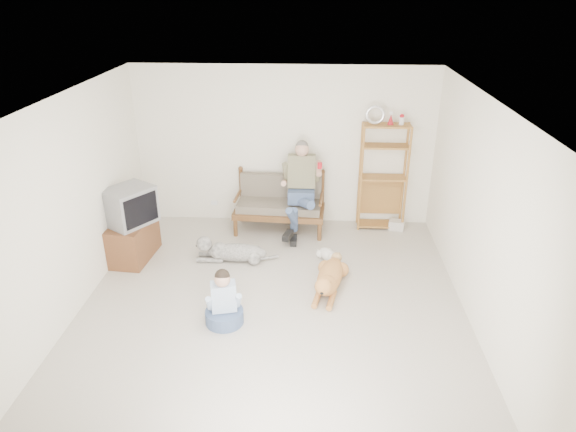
# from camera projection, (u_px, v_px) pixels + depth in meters

# --- Properties ---
(floor) EXTENTS (5.50, 5.50, 0.00)m
(floor) POSITION_uv_depth(u_px,v_px,m) (272.00, 309.00, 6.69)
(floor) COLOR beige
(floor) RESTS_ON ground
(ceiling) EXTENTS (5.50, 5.50, 0.00)m
(ceiling) POSITION_uv_depth(u_px,v_px,m) (269.00, 102.00, 5.56)
(ceiling) COLOR white
(ceiling) RESTS_ON ground
(wall_back) EXTENTS (5.00, 0.00, 5.00)m
(wall_back) POSITION_uv_depth(u_px,v_px,m) (284.00, 147.00, 8.62)
(wall_back) COLOR white
(wall_back) RESTS_ON ground
(wall_front) EXTENTS (5.00, 0.00, 5.00)m
(wall_front) POSITION_uv_depth(u_px,v_px,m) (239.00, 376.00, 3.63)
(wall_front) COLOR white
(wall_front) RESTS_ON ground
(wall_left) EXTENTS (0.00, 5.50, 5.50)m
(wall_left) POSITION_uv_depth(u_px,v_px,m) (66.00, 210.00, 6.25)
(wall_left) COLOR white
(wall_left) RESTS_ON ground
(wall_right) EXTENTS (0.00, 5.50, 5.50)m
(wall_right) POSITION_uv_depth(u_px,v_px,m) (483.00, 219.00, 6.01)
(wall_right) COLOR white
(wall_right) RESTS_ON ground
(loveseat) EXTENTS (1.54, 0.79, 0.95)m
(loveseat) POSITION_uv_depth(u_px,v_px,m) (280.00, 202.00, 8.66)
(loveseat) COLOR brown
(loveseat) RESTS_ON ground
(man) EXTENTS (0.60, 0.85, 1.38)m
(man) POSITION_uv_depth(u_px,v_px,m) (299.00, 195.00, 8.32)
(man) COLOR #465480
(man) RESTS_ON loveseat
(etagere) EXTENTS (0.80, 0.35, 2.11)m
(etagere) POSITION_uv_depth(u_px,v_px,m) (383.00, 176.00, 8.54)
(etagere) COLOR #AB7E35
(etagere) RESTS_ON ground
(book_stack) EXTENTS (0.29, 0.24, 0.16)m
(book_stack) POSITION_uv_depth(u_px,v_px,m) (397.00, 225.00, 8.79)
(book_stack) COLOR silver
(book_stack) RESTS_ON ground
(tv_stand) EXTENTS (0.58, 0.94, 0.60)m
(tv_stand) POSITION_uv_depth(u_px,v_px,m) (133.00, 240.00, 7.81)
(tv_stand) COLOR brown
(tv_stand) RESTS_ON ground
(crt_tv) EXTENTS (0.82, 0.85, 0.56)m
(crt_tv) POSITION_uv_depth(u_px,v_px,m) (130.00, 206.00, 7.55)
(crt_tv) COLOR gray
(crt_tv) RESTS_ON tv_stand
(wall_outlet) EXTENTS (0.12, 0.02, 0.08)m
(wall_outlet) POSITION_uv_depth(u_px,v_px,m) (214.00, 203.00, 9.11)
(wall_outlet) COLOR white
(wall_outlet) RESTS_ON ground
(golden_retriever) EXTENTS (0.51, 1.34, 0.41)m
(golden_retriever) POSITION_uv_depth(u_px,v_px,m) (329.00, 279.00, 7.05)
(golden_retriever) COLOR #CA8546
(golden_retriever) RESTS_ON ground
(shaggy_dog) EXTENTS (1.32, 0.31, 0.39)m
(shaggy_dog) POSITION_uv_depth(u_px,v_px,m) (229.00, 251.00, 7.79)
(shaggy_dog) COLOR silver
(shaggy_dog) RESTS_ON ground
(terrier) EXTENTS (0.39, 0.62, 0.25)m
(terrier) POSITION_uv_depth(u_px,v_px,m) (331.00, 257.00, 7.74)
(terrier) COLOR white
(terrier) RESTS_ON ground
(child) EXTENTS (0.48, 0.48, 0.76)m
(child) POSITION_uv_depth(u_px,v_px,m) (224.00, 304.00, 6.32)
(child) COLOR #465480
(child) RESTS_ON ground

